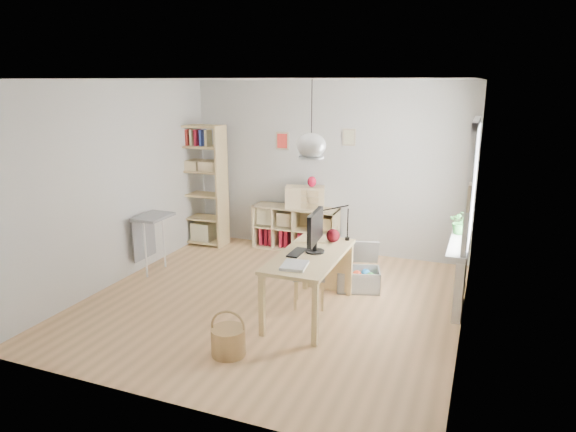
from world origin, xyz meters
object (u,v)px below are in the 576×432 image
(desk, at_px, (310,262))
(storage_chest, at_px, (359,274))
(chair, at_px, (310,270))
(monitor, at_px, (315,230))
(tall_bookshelf, at_px, (201,180))
(cube_shelf, at_px, (295,231))
(drawer_chest, at_px, (305,197))

(desk, distance_m, storage_chest, 1.14)
(chair, relative_size, storage_chest, 1.02)
(storage_chest, bearing_deg, monitor, -125.35)
(chair, relative_size, monitor, 1.37)
(tall_bookshelf, height_order, monitor, tall_bookshelf)
(tall_bookshelf, bearing_deg, storage_chest, -18.18)
(monitor, bearing_deg, storage_chest, 66.13)
(desk, bearing_deg, cube_shelf, 114.61)
(tall_bookshelf, distance_m, chair, 3.07)
(desk, relative_size, tall_bookshelf, 0.75)
(monitor, bearing_deg, desk, -114.39)
(chair, bearing_deg, drawer_chest, 93.62)
(cube_shelf, xyz_separation_m, tall_bookshelf, (-1.56, -0.28, 0.79))
(storage_chest, relative_size, drawer_chest, 1.23)
(monitor, bearing_deg, chair, 119.38)
(desk, bearing_deg, chair, 109.60)
(tall_bookshelf, relative_size, chair, 2.60)
(cube_shelf, height_order, chair, chair)
(tall_bookshelf, relative_size, monitor, 3.56)
(chair, distance_m, monitor, 0.63)
(tall_bookshelf, distance_m, drawer_chest, 1.77)
(storage_chest, xyz_separation_m, monitor, (-0.32, -0.90, 0.83))
(desk, height_order, chair, chair)
(monitor, bearing_deg, drawer_chest, 108.24)
(monitor, distance_m, drawer_chest, 2.28)
(tall_bookshelf, bearing_deg, cube_shelf, 10.19)
(desk, xyz_separation_m, storage_chest, (0.35, 0.99, -0.46))
(chair, bearing_deg, tall_bookshelf, 128.50)
(desk, height_order, drawer_chest, drawer_chest)
(chair, bearing_deg, monitor, -73.96)
(chair, height_order, monitor, monitor)
(cube_shelf, distance_m, chair, 2.16)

